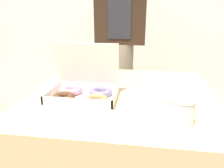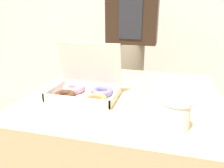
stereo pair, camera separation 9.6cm
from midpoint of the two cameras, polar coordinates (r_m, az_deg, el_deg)
table at (r=1.28m, az=5.33°, el=-18.66°), size 0.91×0.88×0.77m
donut_box at (r=1.03m, az=-4.49°, el=-1.33°), size 0.31×0.24×0.25m
coffee_cup at (r=0.80m, az=19.84°, el=-7.49°), size 0.10×0.10×0.11m
person_customer at (r=1.75m, az=6.82°, el=12.57°), size 0.38×0.23×1.73m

